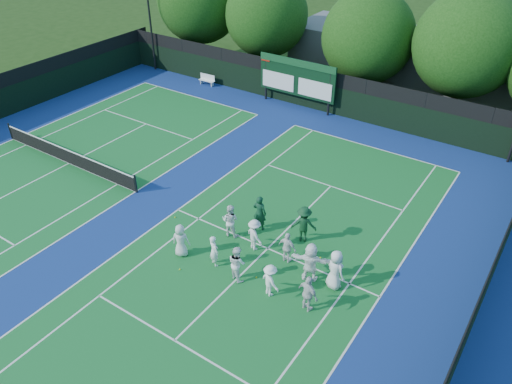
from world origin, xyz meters
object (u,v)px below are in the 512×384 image
Objects in this scene: scoreboard at (297,78)px; tennis_net at (68,156)px; bench at (207,79)px; coach_left at (260,213)px.

tennis_net is at bearing -115.60° from scoreboard.
bench is at bearing -178.40° from scoreboard.
scoreboard is 0.53× the size of tennis_net.
scoreboard reaches higher than bench.
tennis_net reaches higher than bench.
tennis_net is at bearing -2.96° from coach_left.
coach_left reaches higher than bench.
tennis_net is 6.08× the size of coach_left.
scoreboard reaches higher than tennis_net.
scoreboard is at bearing 64.40° from tennis_net.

